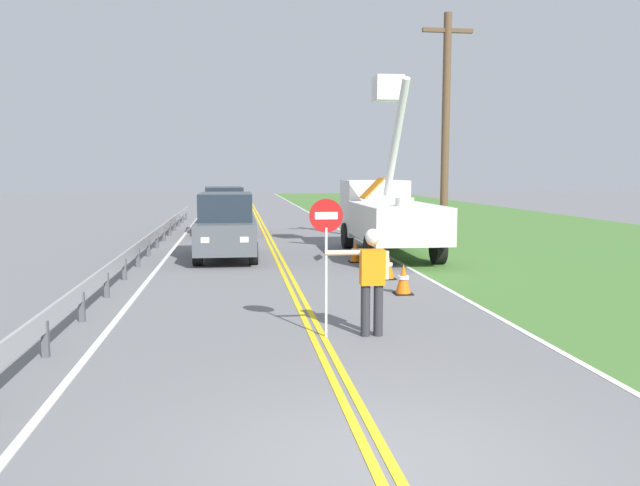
# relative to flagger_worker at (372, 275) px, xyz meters

# --- Properties ---
(ground_plane) EXTENTS (160.00, 160.00, 0.00)m
(ground_plane) POSITION_rel_flagger_worker_xyz_m (-0.90, -4.72, -1.05)
(ground_plane) COLOR slate
(grass_verge_right) EXTENTS (16.00, 110.00, 0.01)m
(grass_verge_right) POSITION_rel_flagger_worker_xyz_m (10.70, 15.28, -1.04)
(grass_verge_right) COLOR #477533
(grass_verge_right) RESTS_ON ground
(centerline_yellow_left) EXTENTS (0.11, 110.00, 0.01)m
(centerline_yellow_left) POSITION_rel_flagger_worker_xyz_m (-0.99, 15.28, -1.04)
(centerline_yellow_left) COLOR yellow
(centerline_yellow_left) RESTS_ON ground
(centerline_yellow_right) EXTENTS (0.11, 110.00, 0.01)m
(centerline_yellow_right) POSITION_rel_flagger_worker_xyz_m (-0.81, 15.28, -1.04)
(centerline_yellow_right) COLOR yellow
(centerline_yellow_right) RESTS_ON ground
(edge_line_right) EXTENTS (0.12, 110.00, 0.01)m
(edge_line_right) POSITION_rel_flagger_worker_xyz_m (2.70, 15.28, -1.04)
(edge_line_right) COLOR silver
(edge_line_right) RESTS_ON ground
(edge_line_left) EXTENTS (0.12, 110.00, 0.01)m
(edge_line_left) POSITION_rel_flagger_worker_xyz_m (-4.50, 15.28, -1.04)
(edge_line_left) COLOR silver
(edge_line_left) RESTS_ON ground
(flagger_worker) EXTENTS (1.09, 0.25, 1.83)m
(flagger_worker) POSITION_rel_flagger_worker_xyz_m (0.00, 0.00, 0.00)
(flagger_worker) COLOR #2D2D33
(flagger_worker) RESTS_ON ground
(stop_sign_paddle) EXTENTS (0.56, 0.04, 2.33)m
(stop_sign_paddle) POSITION_rel_flagger_worker_xyz_m (-0.77, 0.02, 0.66)
(stop_sign_paddle) COLOR silver
(stop_sign_paddle) RESTS_ON ground
(utility_bucket_truck) EXTENTS (2.72, 6.83, 5.89)m
(utility_bucket_truck) POSITION_rel_flagger_worker_xyz_m (2.77, 10.47, 0.38)
(utility_bucket_truck) COLOR silver
(utility_bucket_truck) RESTS_ON ground
(oncoming_suv_nearest) EXTENTS (1.94, 4.62, 2.10)m
(oncoming_suv_nearest) POSITION_rel_flagger_worker_xyz_m (-2.56, 10.00, 0.01)
(oncoming_suv_nearest) COLOR #4C5156
(oncoming_suv_nearest) RESTS_ON ground
(oncoming_suv_second) EXTENTS (2.08, 4.68, 2.10)m
(oncoming_suv_second) POSITION_rel_flagger_worker_xyz_m (-2.77, 18.22, 0.01)
(oncoming_suv_second) COLOR maroon
(oncoming_suv_second) RESTS_ON ground
(utility_pole_near) EXTENTS (1.80, 0.28, 8.23)m
(utility_pole_near) POSITION_rel_flagger_worker_xyz_m (5.12, 11.44, 3.25)
(utility_pole_near) COLOR brown
(utility_pole_near) RESTS_ON ground
(traffic_cone_lead) EXTENTS (0.40, 0.40, 0.70)m
(traffic_cone_lead) POSITION_rel_flagger_worker_xyz_m (1.50, 3.49, -0.71)
(traffic_cone_lead) COLOR orange
(traffic_cone_lead) RESTS_ON ground
(traffic_cone_mid) EXTENTS (0.40, 0.40, 0.70)m
(traffic_cone_mid) POSITION_rel_flagger_worker_xyz_m (1.64, 5.53, -0.71)
(traffic_cone_mid) COLOR orange
(traffic_cone_mid) RESTS_ON ground
(traffic_cone_tail) EXTENTS (0.40, 0.40, 0.70)m
(traffic_cone_tail) POSITION_rel_flagger_worker_xyz_m (1.39, 8.67, -0.71)
(traffic_cone_tail) COLOR orange
(traffic_cone_tail) RESTS_ON ground
(guardrail_left_shoulder) EXTENTS (0.10, 32.00, 0.71)m
(guardrail_left_shoulder) POSITION_rel_flagger_worker_xyz_m (-5.10, 12.00, -0.53)
(guardrail_left_shoulder) COLOR #9EA0A3
(guardrail_left_shoulder) RESTS_ON ground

